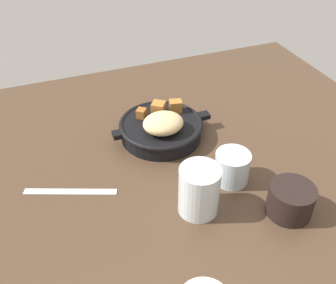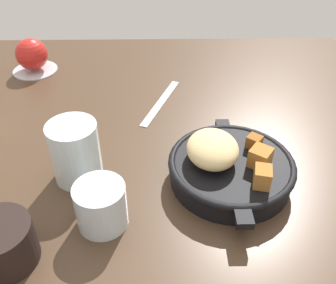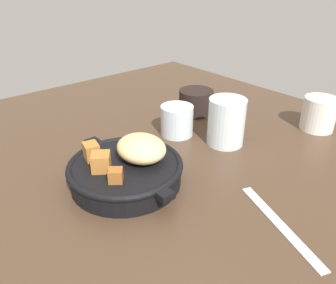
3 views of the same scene
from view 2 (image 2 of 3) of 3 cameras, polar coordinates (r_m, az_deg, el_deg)
The scene contains 8 objects.
ground_plane at distance 63.04cm, azimuth -1.82°, elevation -6.63°, with size 116.59×100.70×2.40cm, color #473323.
cast_iron_skillet at distance 60.88cm, azimuth 9.23°, elevation -3.79°, with size 24.46×20.21×8.25cm.
saucer_plate at distance 99.48cm, azimuth -19.39°, elevation 10.27°, with size 10.62×10.62×0.60cm, color #B7BABF.
red_apple at distance 97.82cm, azimuth -19.89°, elevation 12.35°, with size 7.48×7.48×7.48cm, color red.
butter_knife at distance 81.17cm, azimuth -1.09°, elevation 6.05°, with size 19.10×1.60×0.36cm, color silver.
coffee_mug_dark at distance 54.26cm, azimuth -23.88°, elevation -13.90°, with size 8.75×8.75×6.21cm, color black.
water_glass_tall at distance 61.50cm, azimuth -13.80°, elevation -1.47°, with size 7.87×7.87×10.13cm, color silver.
water_glass_short at distance 54.49cm, azimuth -10.07°, elevation -9.43°, with size 7.34×7.34×6.83cm, color silver.
Camera 2 is at (-44.98, -1.21, 42.94)cm, focal length 40.40 mm.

